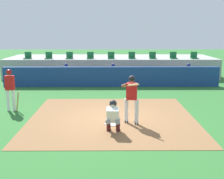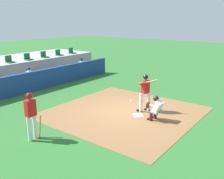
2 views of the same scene
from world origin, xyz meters
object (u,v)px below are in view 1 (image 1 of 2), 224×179
object	(u,v)px
home_plate	(112,124)
stadium_seat_0	(28,57)
stadium_seat_1	(49,57)
catcher_crouched	(113,115)
dugout_player_0	(66,74)
stadium_seat_5	(132,57)
stadium_seat_7	(173,57)
stadium_seat_8	(194,57)
batter_at_plate	(131,96)
stadium_seat_4	(111,57)
on_deck_batter	(10,87)
dugout_player_2	(189,73)
stadium_seat_6	(153,57)
dugout_player_1	(113,73)
stadium_seat_3	(90,57)
stadium_seat_2	(69,57)

from	to	relation	value
home_plate	stadium_seat_0	world-z (taller)	stadium_seat_0
stadium_seat_1	catcher_crouched	bearing A→B (deg)	-68.46
dugout_player_0	stadium_seat_5	size ratio (longest dim) A/B	2.71
stadium_seat_7	stadium_seat_5	bearing A→B (deg)	180.00
home_plate	stadium_seat_8	size ratio (longest dim) A/B	0.92
stadium_seat_1	batter_at_plate	bearing A→B (deg)	-63.53
stadium_seat_4	stadium_seat_5	bearing A→B (deg)	0.00
on_deck_batter	dugout_player_2	xyz separation A→B (m)	(9.20, 6.28, -0.35)
batter_at_plate	stadium_seat_1	xyz separation A→B (m)	(-5.02, 10.09, 0.50)
batter_at_plate	stadium_seat_6	world-z (taller)	stadium_seat_6
stadium_seat_1	stadium_seat_4	world-z (taller)	same
home_plate	stadium_seat_4	bearing A→B (deg)	90.00
stadium_seat_5	stadium_seat_7	world-z (taller)	same
catcher_crouched	stadium_seat_7	size ratio (longest dim) A/B	3.25
catcher_crouched	stadium_seat_4	xyz separation A→B (m)	(-0.01, 11.00, 0.93)
dugout_player_2	stadium_seat_1	bearing A→B (deg)	167.60
home_plate	stadium_seat_4	distance (m)	10.29
dugout_player_1	on_deck_batter	bearing A→B (deg)	-125.05
stadium_seat_7	stadium_seat_3	bearing A→B (deg)	180.00
stadium_seat_1	stadium_seat_6	world-z (taller)	same
home_plate	dugout_player_1	world-z (taller)	dugout_player_1
stadium_seat_4	dugout_player_0	bearing A→B (deg)	-144.52
stadium_seat_4	stadium_seat_5	distance (m)	1.44
dugout_player_2	stadium_seat_5	bearing A→B (deg)	149.65
stadium_seat_0	stadium_seat_6	distance (m)	8.67
catcher_crouched	dugout_player_0	world-z (taller)	dugout_player_0
dugout_player_0	stadium_seat_3	distance (m)	2.62
stadium_seat_5	stadium_seat_6	bearing A→B (deg)	0.00
home_plate	stadium_seat_3	distance (m)	10.39
stadium_seat_2	dugout_player_1	bearing A→B (deg)	-34.05
stadium_seat_1	stadium_seat_8	xyz separation A→B (m)	(10.11, 0.00, 0.00)
stadium_seat_1	stadium_seat_6	xyz separation A→B (m)	(7.22, 0.00, 0.00)
home_plate	batter_at_plate	bearing A→B (deg)	7.38
on_deck_batter	stadium_seat_2	world-z (taller)	stadium_seat_2
stadium_seat_7	stadium_seat_8	world-z (taller)	same
stadium_seat_2	stadium_seat_8	world-z (taller)	same
batter_at_plate	stadium_seat_0	size ratio (longest dim) A/B	3.76
catcher_crouched	dugout_player_2	xyz separation A→B (m)	(4.91, 8.97, 0.07)
dugout_player_2	stadium_seat_5	size ratio (longest dim) A/B	2.71
stadium_seat_4	stadium_seat_7	xyz separation A→B (m)	(4.33, 0.00, 0.00)
batter_at_plate	stadium_seat_6	size ratio (longest dim) A/B	3.76
home_plate	dugout_player_0	size ratio (longest dim) A/B	0.34
on_deck_batter	stadium_seat_3	world-z (taller)	stadium_seat_3
dugout_player_1	stadium_seat_7	bearing A→B (deg)	25.79
on_deck_batter	stadium_seat_6	bearing A→B (deg)	49.22
stadium_seat_3	stadium_seat_5	distance (m)	2.89
home_plate	batter_at_plate	xyz separation A→B (m)	(0.69, 0.09, 1.01)
on_deck_batter	stadium_seat_2	size ratio (longest dim) A/B	3.72
stadium_seat_1	stadium_seat_5	bearing A→B (deg)	0.00
batter_at_plate	stadium_seat_6	bearing A→B (deg)	77.71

